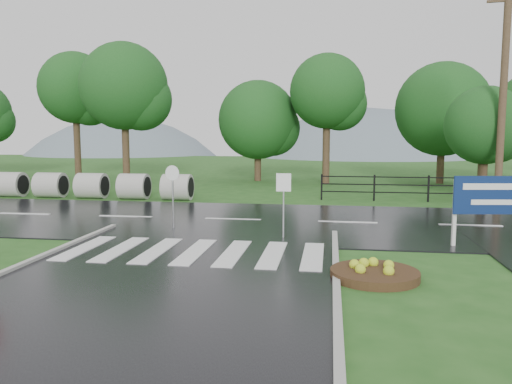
# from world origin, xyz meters

# --- Properties ---
(ground) EXTENTS (120.00, 120.00, 0.00)m
(ground) POSITION_xyz_m (0.00, 0.00, 0.00)
(ground) COLOR #22511B
(ground) RESTS_ON ground
(main_road) EXTENTS (90.00, 8.00, 0.04)m
(main_road) POSITION_xyz_m (0.00, 10.00, 0.00)
(main_road) COLOR black
(main_road) RESTS_ON ground
(crosswalk) EXTENTS (6.50, 2.80, 0.02)m
(crosswalk) POSITION_xyz_m (0.00, 5.00, 0.06)
(crosswalk) COLOR silver
(crosswalk) RESTS_ON ground
(fence_west) EXTENTS (9.58, 0.08, 1.20)m
(fence_west) POSITION_xyz_m (7.75, 16.00, 0.72)
(fence_west) COLOR black
(fence_west) RESTS_ON ground
(hills) EXTENTS (102.00, 48.00, 48.00)m
(hills) POSITION_xyz_m (3.49, 65.00, -15.54)
(hills) COLOR slate
(hills) RESTS_ON ground
(treeline) EXTENTS (83.20, 5.20, 10.00)m
(treeline) POSITION_xyz_m (1.00, 24.00, 0.00)
(treeline) COLOR #154418
(treeline) RESTS_ON ground
(culvert_pipes) EXTENTS (13.90, 1.20, 1.20)m
(culvert_pipes) POSITION_xyz_m (-9.90, 15.00, 0.60)
(culvert_pipes) COLOR #9E9B93
(culvert_pipes) RESTS_ON ground
(estate_billboard) EXTENTS (2.21, 0.36, 1.94)m
(estate_billboard) POSITION_xyz_m (7.73, 6.80, 1.34)
(estate_billboard) COLOR silver
(estate_billboard) RESTS_ON ground
(flower_bed) EXTENTS (1.87, 1.87, 0.37)m
(flower_bed) POSITION_xyz_m (4.35, 3.43, 0.14)
(flower_bed) COLOR #332111
(flower_bed) RESTS_ON ground
(reg_sign_small) EXTENTS (0.43, 0.06, 1.92)m
(reg_sign_small) POSITION_xyz_m (2.07, 7.11, 1.38)
(reg_sign_small) COLOR #939399
(reg_sign_small) RESTS_ON ground
(reg_sign_round) EXTENTS (0.47, 0.10, 2.06)m
(reg_sign_round) POSITION_xyz_m (-1.57, 8.09, 1.32)
(reg_sign_round) COLOR #939399
(reg_sign_round) RESTS_ON ground
(utility_pole_east) EXTENTS (1.64, 0.31, 9.23)m
(utility_pole_east) POSITION_xyz_m (10.52, 15.50, 4.69)
(utility_pole_east) COLOR #473523
(utility_pole_east) RESTS_ON ground
(entrance_tree_left) EXTENTS (3.62, 3.62, 5.26)m
(entrance_tree_left) POSITION_xyz_m (10.43, 17.50, 3.42)
(entrance_tree_left) COLOR #3D2B1C
(entrance_tree_left) RESTS_ON ground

